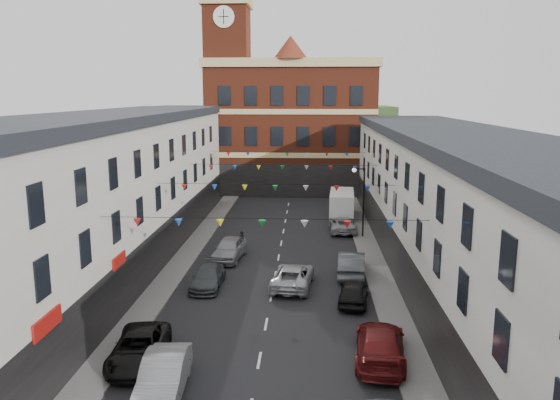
% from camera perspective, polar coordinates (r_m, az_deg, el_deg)
% --- Properties ---
extents(ground, '(160.00, 160.00, 0.00)m').
position_cam_1_polar(ground, '(33.30, -0.92, -10.07)').
color(ground, black).
rests_on(ground, ground).
extents(pavement_left, '(1.80, 64.00, 0.15)m').
position_cam_1_polar(pavement_left, '(36.23, -11.78, -8.41)').
color(pavement_left, '#605E5B').
rests_on(pavement_left, ground).
extents(pavement_right, '(1.80, 64.00, 0.15)m').
position_cam_1_polar(pavement_right, '(35.39, 10.65, -8.83)').
color(pavement_right, '#605E5B').
rests_on(pavement_right, ground).
extents(terrace_left, '(8.40, 56.00, 10.70)m').
position_cam_1_polar(terrace_left, '(35.52, -20.16, -0.42)').
color(terrace_left, beige).
rests_on(terrace_left, ground).
extents(terrace_right, '(8.40, 56.00, 9.70)m').
position_cam_1_polar(terrace_right, '(34.16, 19.30, -1.66)').
color(terrace_right, silver).
rests_on(terrace_right, ground).
extents(civic_building, '(20.60, 13.30, 18.50)m').
position_cam_1_polar(civic_building, '(69.08, 1.22, 7.82)').
color(civic_building, maroon).
rests_on(civic_building, ground).
extents(clock_tower, '(5.60, 5.60, 30.00)m').
position_cam_1_polar(clock_tower, '(66.76, -5.47, 13.50)').
color(clock_tower, maroon).
rests_on(clock_tower, ground).
extents(distant_hill, '(40.00, 14.00, 10.00)m').
position_cam_1_polar(distant_hill, '(93.46, -0.79, 6.72)').
color(distant_hill, '#2B4922').
rests_on(distant_hill, ground).
extents(street_lamp, '(1.10, 0.36, 6.00)m').
position_cam_1_polar(street_lamp, '(45.92, 8.45, 0.77)').
color(street_lamp, black).
rests_on(street_lamp, ground).
extents(car_left_b, '(2.01, 4.92, 1.59)m').
position_cam_1_polar(car_left_b, '(23.56, -12.09, -17.58)').
color(car_left_b, '#A5A8AC').
rests_on(car_left_b, ground).
extents(car_left_c, '(2.71, 5.14, 1.38)m').
position_cam_1_polar(car_left_c, '(26.32, -14.52, -14.75)').
color(car_left_c, black).
rests_on(car_left_c, ground).
extents(car_left_d, '(1.82, 4.47, 1.30)m').
position_cam_1_polar(car_left_d, '(34.97, -7.55, -7.99)').
color(car_left_d, '#3C4044').
rests_on(car_left_d, ground).
extents(car_left_e, '(2.42, 4.93, 1.62)m').
position_cam_1_polar(car_left_e, '(40.40, -5.33, -5.08)').
color(car_left_e, '#909298').
rests_on(car_left_e, ground).
extents(car_right_c, '(2.80, 5.64, 1.58)m').
position_cam_1_polar(car_right_c, '(26.06, 10.42, -14.61)').
color(car_right_c, maroon).
rests_on(car_right_c, ground).
extents(car_right_d, '(2.17, 4.26, 1.39)m').
position_cam_1_polar(car_right_d, '(32.38, 7.69, -9.48)').
color(car_right_d, black).
rests_on(car_right_d, ground).
extents(car_right_e, '(2.12, 5.06, 1.63)m').
position_cam_1_polar(car_right_e, '(37.07, 7.46, -6.61)').
color(car_right_e, '#4B4F53').
rests_on(car_right_e, ground).
extents(car_right_f, '(2.30, 4.91, 1.36)m').
position_cam_1_polar(car_right_f, '(48.49, 6.55, -2.54)').
color(car_right_f, '#9FA1A3').
rests_on(car_right_f, ground).
extents(moving_car, '(2.88, 5.34, 1.42)m').
position_cam_1_polar(moving_car, '(34.70, 1.35, -7.93)').
color(moving_car, '#B3B6BA').
rests_on(moving_car, ground).
extents(white_van, '(2.66, 6.04, 2.61)m').
position_cam_1_polar(white_van, '(53.74, 6.46, -0.51)').
color(white_van, white).
rests_on(white_van, ground).
extents(pedestrian, '(0.66, 0.54, 1.55)m').
position_cam_1_polar(pedestrian, '(42.51, -4.00, -4.29)').
color(pedestrian, black).
rests_on(pedestrian, ground).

